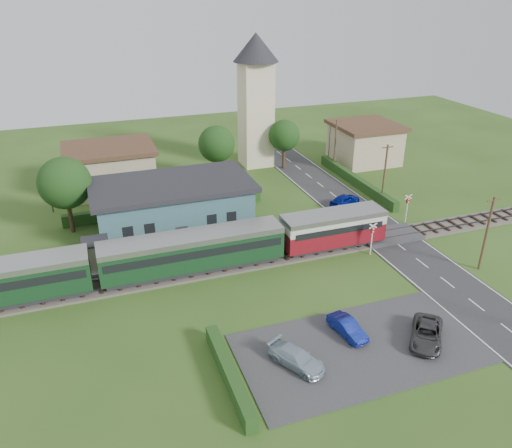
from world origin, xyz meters
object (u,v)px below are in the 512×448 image
object	(u,v)px
train	(156,257)
car_park_blue	(347,327)
house_east	(365,142)
crossing_signal_near	(372,234)
car_park_silver	(296,358)
station_building	(173,206)
crossing_signal_far	(407,204)
house_west	(111,168)
car_park_dark	(427,334)
equipment_hut	(96,253)
church_tower	(256,91)
pedestrian_far	(114,255)
car_on_road	(345,200)
pedestrian_near	(269,230)

from	to	relation	value
train	car_park_blue	distance (m)	17.03
house_east	crossing_signal_near	size ratio (longest dim) A/B	2.69
train	car_park_silver	xyz separation A→B (m)	(6.84, -14.12, -1.50)
station_building	crossing_signal_far	bearing A→B (deg)	-15.63
car_park_blue	crossing_signal_near	bearing A→B (deg)	41.96
house_west	car_park_dark	xyz separation A→B (m)	(18.36, -37.92, -2.09)
equipment_hut	crossing_signal_far	size ratio (longest dim) A/B	0.78
train	car_park_blue	bearing A→B (deg)	-46.65
church_tower	crossing_signal_near	distance (m)	29.57
station_building	car_park_silver	xyz separation A→B (m)	(3.62, -23.12, -2.01)
equipment_hut	car_park_silver	distance (m)	20.89
pedestrian_far	car_on_road	bearing A→B (deg)	-89.62
church_tower	pedestrian_far	bearing A→B (deg)	-133.58
train	station_building	bearing A→B (deg)	70.30
crossing_signal_near	pedestrian_far	xyz separation A→B (m)	(-22.97, 5.74, -0.88)
station_building	car_park_silver	distance (m)	23.48
house_west	crossing_signal_far	distance (m)	35.26
car_park_blue	pedestrian_near	world-z (taller)	pedestrian_near
equipment_hut	station_building	bearing A→B (deg)	35.92
car_park_blue	car_park_dark	size ratio (longest dim) A/B	0.79
pedestrian_near	pedestrian_far	size ratio (longest dim) A/B	1.15
house_east	car_park_dark	bearing A→B (deg)	-114.27
crossing_signal_near	equipment_hut	bearing A→B (deg)	167.06
crossing_signal_far	car_park_silver	world-z (taller)	crossing_signal_far
station_building	crossing_signal_near	distance (m)	19.98
house_west	pedestrian_near	size ratio (longest dim) A/B	5.79
pedestrian_far	car_park_blue	bearing A→B (deg)	-147.17
train	car_park_silver	size ratio (longest dim) A/B	10.44
station_building	car_on_road	distance (m)	19.78
house_west	car_park_silver	bearing A→B (deg)	-76.92
crossing_signal_near	car_park_silver	xyz separation A→B (m)	(-12.78, -11.71, -1.46)
car_park_dark	pedestrian_far	xyz separation A→B (m)	(-19.93, 18.25, 0.55)
equipment_hut	church_tower	world-z (taller)	church_tower
car_park_blue	equipment_hut	bearing A→B (deg)	127.32
car_on_road	car_park_silver	bearing A→B (deg)	122.20
crossing_signal_near	car_park_blue	bearing A→B (deg)	-128.76
car_park_silver	church_tower	bearing A→B (deg)	45.72
house_east	car_on_road	xyz separation A→B (m)	(-10.32, -13.42, -2.06)
church_tower	equipment_hut	bearing A→B (deg)	-135.25
car_park_silver	pedestrian_far	xyz separation A→B (m)	(-10.20, 17.45, 0.58)
train	house_west	distance (m)	23.08
car_park_silver	pedestrian_far	size ratio (longest dim) A/B	2.56
car_park_blue	pedestrian_near	size ratio (longest dim) A/B	1.91
house_east	car_park_blue	distance (m)	40.61
station_building	pedestrian_far	size ratio (longest dim) A/B	9.90
train	house_west	world-z (taller)	house_west
train	pedestrian_near	size ratio (longest dim) A/B	23.16
station_building	house_east	bearing A→B (deg)	23.44
car_park_dark	church_tower	bearing A→B (deg)	127.75
train	pedestrian_far	distance (m)	4.82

